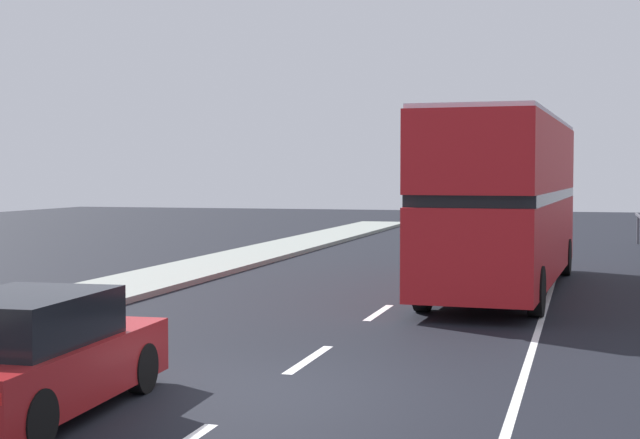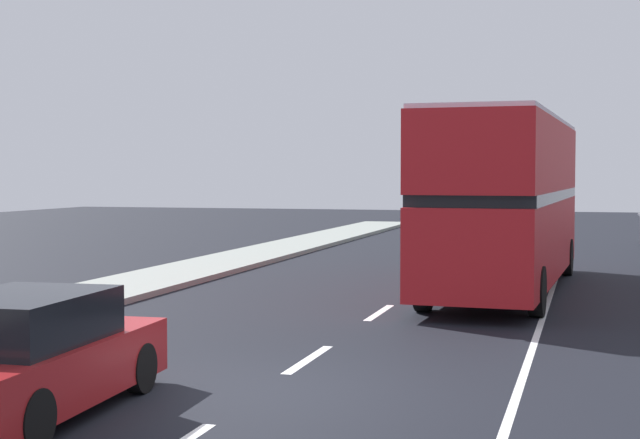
% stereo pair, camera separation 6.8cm
% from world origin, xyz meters
% --- Properties ---
extents(ground_plane, '(73.49, 120.00, 0.10)m').
position_xyz_m(ground_plane, '(0.00, 0.00, -0.05)').
color(ground_plane, black).
extents(lane_paint_markings, '(3.34, 46.00, 0.01)m').
position_xyz_m(lane_paint_markings, '(2.02, 8.33, 0.00)').
color(lane_paint_markings, silver).
rests_on(lane_paint_markings, ground).
extents(double_decker_bus_red, '(2.97, 11.13, 4.11)m').
position_xyz_m(double_decker_bus_red, '(2.14, 11.46, 2.21)').
color(double_decker_bus_red, red).
rests_on(double_decker_bus_red, ground).
extents(hatchback_car_near, '(1.89, 4.11, 1.43)m').
position_xyz_m(hatchback_car_near, '(-2.16, -1.92, 0.68)').
color(hatchback_car_near, maroon).
rests_on(hatchback_car_near, ground).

